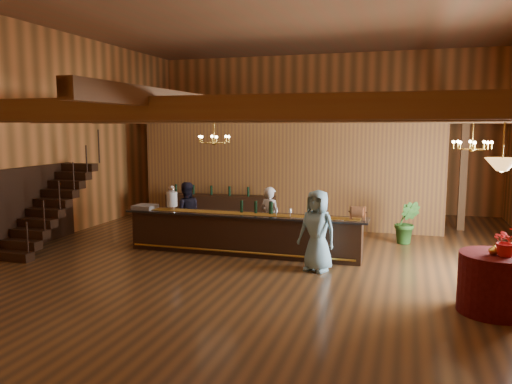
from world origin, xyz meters
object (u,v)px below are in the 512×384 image
(beverage_dispenser, at_px, (172,198))
(staff_second, at_px, (186,212))
(tasting_bar, at_px, (243,234))
(raffle_drum, at_px, (358,212))
(floor_plant, at_px, (407,222))
(round_table, at_px, (494,283))
(chandelier_right, at_px, (472,145))
(backbar_shelf, at_px, (221,211))
(chandelier_left, at_px, (214,139))
(guest, at_px, (317,231))
(bartender, at_px, (270,218))
(pendant_lamp, at_px, (502,164))

(beverage_dispenser, xyz_separation_m, staff_second, (0.07, 0.64, -0.46))
(tasting_bar, relative_size, beverage_dispenser, 9.63)
(raffle_drum, bearing_deg, beverage_dispenser, 179.37)
(tasting_bar, relative_size, floor_plant, 5.16)
(round_table, relative_size, chandelier_right, 1.40)
(beverage_dispenser, relative_size, backbar_shelf, 0.18)
(beverage_dispenser, bearing_deg, backbar_shelf, 87.44)
(raffle_drum, distance_m, chandelier_left, 3.94)
(tasting_bar, relative_size, guest, 3.41)
(staff_second, bearing_deg, beverage_dispenser, 56.51)
(bartender, distance_m, staff_second, 2.23)
(beverage_dispenser, height_order, backbar_shelf, beverage_dispenser)
(raffle_drum, distance_m, floor_plant, 2.51)
(chandelier_left, relative_size, chandelier_right, 1.00)
(raffle_drum, height_order, floor_plant, raffle_drum)
(raffle_drum, distance_m, pendant_lamp, 3.57)
(raffle_drum, bearing_deg, backbar_shelf, 145.52)
(beverage_dispenser, height_order, staff_second, staff_second)
(backbar_shelf, bearing_deg, floor_plant, -12.32)
(staff_second, bearing_deg, backbar_shelf, -119.04)
(tasting_bar, relative_size, chandelier_right, 7.22)
(beverage_dispenser, relative_size, floor_plant, 0.54)
(beverage_dispenser, bearing_deg, pendant_lamp, -18.96)
(staff_second, relative_size, guest, 0.93)
(floor_plant, bearing_deg, bartender, -155.30)
(bartender, height_order, staff_second, staff_second)
(tasting_bar, relative_size, pendant_lamp, 6.42)
(round_table, height_order, chandelier_left, chandelier_left)
(beverage_dispenser, height_order, raffle_drum, beverage_dispenser)
(backbar_shelf, bearing_deg, bartender, -50.22)
(pendant_lamp, distance_m, staff_second, 7.63)
(tasting_bar, height_order, chandelier_right, chandelier_right)
(chandelier_left, relative_size, floor_plant, 0.71)
(round_table, bearing_deg, tasting_bar, 155.16)
(pendant_lamp, bearing_deg, chandelier_left, 153.95)
(chandelier_left, bearing_deg, raffle_drum, -9.69)
(chandelier_right, relative_size, bartender, 0.52)
(tasting_bar, bearing_deg, round_table, -25.39)
(chandelier_right, bearing_deg, chandelier_left, -178.00)
(raffle_drum, distance_m, guest, 1.14)
(bartender, bearing_deg, chandelier_left, 27.73)
(backbar_shelf, bearing_deg, guest, -50.67)
(staff_second, bearing_deg, tasting_bar, 131.71)
(beverage_dispenser, distance_m, backbar_shelf, 3.04)
(raffle_drum, xyz_separation_m, chandelier_right, (2.31, 0.82, 1.46))
(chandelier_right, bearing_deg, round_table, -88.24)
(beverage_dispenser, bearing_deg, guest, -13.03)
(beverage_dispenser, bearing_deg, staff_second, 83.97)
(beverage_dispenser, relative_size, chandelier_right, 0.75)
(pendant_lamp, bearing_deg, guest, 154.53)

